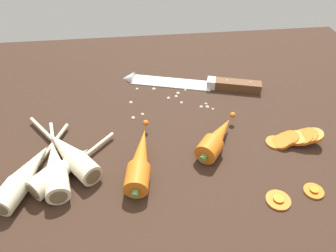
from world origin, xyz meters
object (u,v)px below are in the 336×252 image
Objects in this scene: whole_carrot_second at (217,138)px; chefs_knife at (188,82)px; carrot_slice_stack at (294,138)px; parsnip_mid_left at (62,169)px; carrot_slice_stray_near at (278,199)px; parsnip_back at (26,175)px; parsnip_mid_right at (70,154)px; whole_carrot at (140,160)px; carrot_slice_stray_mid at (314,190)px; parsnip_front at (55,168)px.

chefs_knife is at bearing 94.91° from whole_carrot_second.
carrot_slice_stack is (15.50, -0.93, -0.89)cm from whole_carrot_second.
parsnip_mid_left is 3.75× the size of carrot_slice_stray_near.
carrot_slice_stack is at bearing 4.86° from parsnip_mid_left.
parsnip_mid_right is at bearing 31.54° from parsnip_back.
whole_carrot_second reaches higher than chefs_knife.
parsnip_mid_right is at bearing 166.29° from whole_carrot.
whole_carrot is 5.56× the size of carrot_slice_stray_mid.
parsnip_mid_left is (-26.71, -27.20, 1.33)cm from chefs_knife.
chefs_knife is 37.73cm from carrot_slice_stray_near.
parsnip_mid_left and parsnip_back have the same top height.
carrot_slice_stray_mid is at bearing -11.27° from parsnip_front.
carrot_slice_stack is at bearing 4.97° from parsnip_back.
chefs_knife is 10.06× the size of carrot_slice_stray_mid.
parsnip_back is at bearing -167.50° from parsnip_front.
carrot_slice_stray_mid is at bearing -11.01° from parsnip_mid_left.
chefs_knife is 29.73cm from whole_carrot.
parsnip_back is at bearing -175.03° from carrot_slice_stack.
parsnip_back is at bearing -176.69° from whole_carrot.
chefs_knife is at bearing 114.15° from carrot_slice_stray_mid.
carrot_slice_stack is 15.53cm from carrot_slice_stray_near.
parsnip_mid_right is (0.86, 3.65, -0.00)cm from parsnip_mid_left.
parsnip_back reaches higher than carrot_slice_stray_near.
whole_carrot_second is 27.80cm from parsnip_mid_right.
parsnip_mid_left is (-13.64, -0.53, -0.12)cm from whole_carrot.
parsnip_mid_right and parsnip_back have the same top height.
whole_carrot_second is 15.94cm from carrot_slice_stray_near.
parsnip_mid_left is (1.27, -0.46, 0.00)cm from parsnip_front.
parsnip_back is 5.18× the size of carrot_slice_stray_near.
carrot_slice_stray_near is (35.06, -13.04, -1.62)cm from parsnip_mid_right.
parsnip_back reaches higher than carrot_slice_stack.
carrot_slice_stray_mid is (28.98, -8.82, -1.74)cm from whole_carrot.
chefs_knife is 1.71× the size of parsnip_mid_right.
whole_carrot is 24.45cm from carrot_slice_stray_near.
parsnip_mid_right is 0.94× the size of parsnip_back.
chefs_knife is at bearing 43.71° from parsnip_front.
whole_carrot_second reaches higher than parsnip_mid_right.
whole_carrot reaches higher than chefs_knife.
parsnip_mid_right reaches higher than carrot_slice_stray_mid.
parsnip_front is 5.00× the size of carrot_slice_stray_near.
parsnip_back is (-4.81, -1.07, -0.00)cm from parsnip_front.
whole_carrot is 1.22× the size of parsnip_mid_left.
carrot_slice_stray_mid is (6.70, 1.11, -0.00)cm from carrot_slice_stray_near.
carrot_slice_stray_near is 6.79cm from carrot_slice_stray_mid.
carrot_slice_stack reaches higher than carrot_slice_stray_mid.
carrot_slice_stray_near is at bearing -20.40° from parsnip_mid_right.
parsnip_mid_left is 1.43× the size of carrot_slice_stack.
parsnip_front is (-27.97, -26.74, 1.33)cm from chefs_knife.
whole_carrot reaches higher than carrot_slice_stray_near.
parsnip_mid_left is 44.30cm from carrot_slice_stack.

